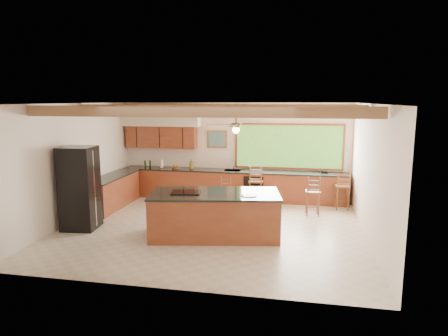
# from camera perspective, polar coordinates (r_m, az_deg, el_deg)

# --- Properties ---
(ground) EXTENTS (7.20, 7.20, 0.00)m
(ground) POSITION_cam_1_polar(r_m,az_deg,el_deg) (9.85, -1.73, -8.55)
(ground) COLOR beige
(ground) RESTS_ON ground
(room_shell) EXTENTS (7.27, 6.54, 3.02)m
(room_shell) POSITION_cam_1_polar(r_m,az_deg,el_deg) (10.06, -1.92, 4.74)
(room_shell) COLOR white
(room_shell) RESTS_ON ground
(counter_run) EXTENTS (7.12, 3.10, 1.24)m
(counter_run) POSITION_cam_1_polar(r_m,az_deg,el_deg) (12.28, -2.89, -2.62)
(counter_run) COLOR brown
(counter_run) RESTS_ON ground
(island) EXTENTS (3.10, 1.85, 1.03)m
(island) POSITION_cam_1_polar(r_m,az_deg,el_deg) (9.16, -1.33, -6.63)
(island) COLOR brown
(island) RESTS_ON ground
(refrigerator) EXTENTS (0.85, 0.83, 2.00)m
(refrigerator) POSITION_cam_1_polar(r_m,az_deg,el_deg) (10.17, -19.94, -2.72)
(refrigerator) COLOR black
(refrigerator) RESTS_ON ground
(bar_stool_a) EXTENTS (0.42, 0.42, 1.00)m
(bar_stool_a) POSITION_cam_1_polar(r_m,az_deg,el_deg) (11.13, 0.51, -3.24)
(bar_stool_a) COLOR brown
(bar_stool_a) RESTS_ON ground
(bar_stool_b) EXTENTS (0.42, 0.42, 1.16)m
(bar_stool_b) POSITION_cam_1_polar(r_m,az_deg,el_deg) (11.82, 4.56, -2.01)
(bar_stool_b) COLOR brown
(bar_stool_b) RESTS_ON ground
(bar_stool_c) EXTENTS (0.45, 0.45, 1.12)m
(bar_stool_c) POSITION_cam_1_polar(r_m,az_deg,el_deg) (11.75, 16.53, -2.59)
(bar_stool_c) COLOR brown
(bar_stool_c) RESTS_ON ground
(bar_stool_d) EXTENTS (0.41, 0.41, 1.07)m
(bar_stool_d) POSITION_cam_1_polar(r_m,az_deg,el_deg) (10.95, 12.58, -3.45)
(bar_stool_d) COLOR brown
(bar_stool_d) RESTS_ON ground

